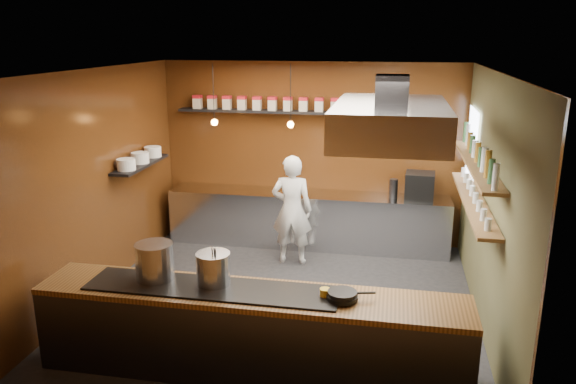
% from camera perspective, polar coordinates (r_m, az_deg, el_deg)
% --- Properties ---
extents(floor, '(5.00, 5.00, 0.00)m').
position_cam_1_polar(floor, '(7.54, -0.65, -11.21)').
color(floor, black).
rests_on(floor, ground).
extents(back_wall, '(5.00, 0.00, 5.00)m').
position_cam_1_polar(back_wall, '(9.38, 2.36, 3.94)').
color(back_wall, '#391E0A').
rests_on(back_wall, ground).
extents(left_wall, '(0.00, 5.00, 5.00)m').
position_cam_1_polar(left_wall, '(7.86, -18.85, 0.77)').
color(left_wall, '#391E0A').
rests_on(left_wall, ground).
extents(right_wall, '(0.00, 5.00, 5.00)m').
position_cam_1_polar(right_wall, '(6.96, 19.94, -1.23)').
color(right_wall, '#4C4C2B').
rests_on(right_wall, ground).
extents(ceiling, '(5.00, 5.00, 0.00)m').
position_cam_1_polar(ceiling, '(6.73, -0.74, 12.19)').
color(ceiling, silver).
rests_on(ceiling, back_wall).
extents(window_pane, '(0.00, 1.00, 1.00)m').
position_cam_1_polar(window_pane, '(8.50, 18.17, 4.67)').
color(window_pane, white).
rests_on(window_pane, right_wall).
extents(prep_counter, '(4.60, 0.65, 0.90)m').
position_cam_1_polar(prep_counter, '(9.34, 1.98, -2.79)').
color(prep_counter, silver).
rests_on(prep_counter, floor).
extents(pass_counter, '(4.40, 0.72, 0.94)m').
position_cam_1_polar(pass_counter, '(5.95, -3.86, -14.05)').
color(pass_counter, '#38383D').
rests_on(pass_counter, floor).
extents(tin_shelf, '(2.60, 0.26, 0.04)m').
position_cam_1_polar(tin_shelf, '(9.30, -3.27, 8.20)').
color(tin_shelf, black).
rests_on(tin_shelf, back_wall).
extents(plate_shelf, '(0.30, 1.40, 0.04)m').
position_cam_1_polar(plate_shelf, '(8.64, -14.74, 2.73)').
color(plate_shelf, black).
rests_on(plate_shelf, left_wall).
extents(bottle_shelf_upper, '(0.26, 2.80, 0.04)m').
position_cam_1_polar(bottle_shelf_upper, '(7.12, 18.63, 2.76)').
color(bottle_shelf_upper, brown).
rests_on(bottle_shelf_upper, right_wall).
extents(bottle_shelf_lower, '(0.26, 2.80, 0.04)m').
position_cam_1_polar(bottle_shelf_lower, '(7.23, 18.30, -0.87)').
color(bottle_shelf_lower, brown).
rests_on(bottle_shelf_lower, right_wall).
extents(extractor_hood, '(1.20, 2.00, 0.72)m').
position_cam_1_polar(extractor_hood, '(6.25, 10.38, 7.10)').
color(extractor_hood, '#38383D').
rests_on(extractor_hood, ceiling).
extents(pendant_left, '(0.10, 0.10, 0.95)m').
position_cam_1_polar(pendant_left, '(8.82, -7.49, 7.36)').
color(pendant_left, black).
rests_on(pendant_left, ceiling).
extents(pendant_right, '(0.10, 0.10, 0.95)m').
position_cam_1_polar(pendant_right, '(8.52, 0.26, 7.20)').
color(pendant_right, black).
rests_on(pendant_right, ceiling).
extents(storage_tins, '(2.43, 0.13, 0.22)m').
position_cam_1_polar(storage_tins, '(9.25, -2.37, 8.99)').
color(storage_tins, '#BFB49E').
rests_on(storage_tins, tin_shelf).
extents(plate_stacks, '(0.26, 1.16, 0.16)m').
position_cam_1_polar(plate_stacks, '(8.62, -14.79, 3.38)').
color(plate_stacks, white).
rests_on(plate_stacks, plate_shelf).
extents(bottles, '(0.06, 2.66, 0.24)m').
position_cam_1_polar(bottles, '(7.09, 18.72, 3.87)').
color(bottles, silver).
rests_on(bottles, bottle_shelf_upper).
extents(wine_glasses, '(0.07, 2.37, 0.13)m').
position_cam_1_polar(wine_glasses, '(7.21, 18.36, -0.22)').
color(wine_glasses, silver).
rests_on(wine_glasses, bottle_shelf_lower).
extents(stockpot_large, '(0.53, 0.53, 0.39)m').
position_cam_1_polar(stockpot_large, '(6.06, -13.38, -6.86)').
color(stockpot_large, '#B8BABF').
rests_on(stockpot_large, pass_counter).
extents(stockpot_small, '(0.42, 0.42, 0.33)m').
position_cam_1_polar(stockpot_small, '(5.84, -7.59, -7.70)').
color(stockpot_small, '#B6B9BE').
rests_on(stockpot_small, pass_counter).
extents(utensil_crock, '(0.14, 0.14, 0.17)m').
position_cam_1_polar(utensil_crock, '(5.84, -7.45, -8.57)').
color(utensil_crock, silver).
rests_on(utensil_crock, pass_counter).
extents(frying_pan, '(0.47, 0.31, 0.08)m').
position_cam_1_polar(frying_pan, '(5.56, 5.57, -10.39)').
color(frying_pan, black).
rests_on(frying_pan, pass_counter).
extents(butter_jar, '(0.12, 0.12, 0.10)m').
position_cam_1_polar(butter_jar, '(5.60, 3.80, -10.22)').
color(butter_jar, gold).
rests_on(butter_jar, pass_counter).
extents(espresso_machine, '(0.47, 0.45, 0.44)m').
position_cam_1_polar(espresso_machine, '(9.01, 13.23, 0.55)').
color(espresso_machine, black).
rests_on(espresso_machine, prep_counter).
extents(chef, '(0.63, 0.43, 1.69)m').
position_cam_1_polar(chef, '(8.52, 0.40, -1.82)').
color(chef, white).
rests_on(chef, floor).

